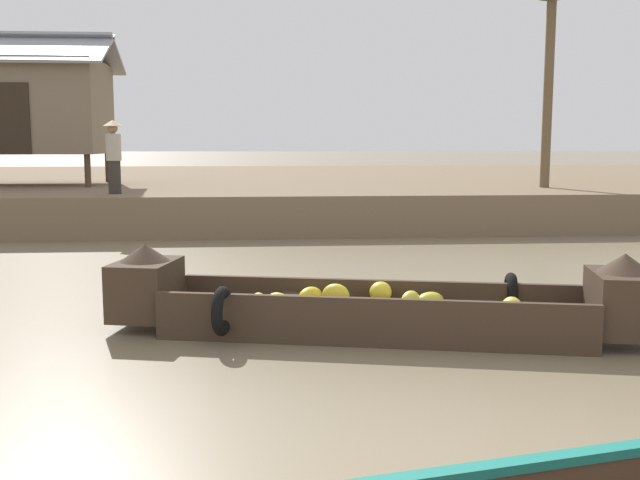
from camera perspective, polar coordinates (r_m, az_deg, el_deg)
ground_plane at (r=13.72m, az=0.54°, el=-1.07°), size 300.00×300.00×0.00m
riverbank_strip at (r=25.68m, az=-1.88°, el=4.08°), size 160.00×20.00×0.93m
banana_boat at (r=7.97m, az=4.17°, el=-5.17°), size 5.88×2.16×0.96m
stilt_house_mid_right at (r=21.51m, az=-21.78°, el=9.84°), size 4.55×3.41×4.09m
vendor_person at (r=17.07m, az=-15.93°, el=6.62°), size 0.44×0.44×1.66m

